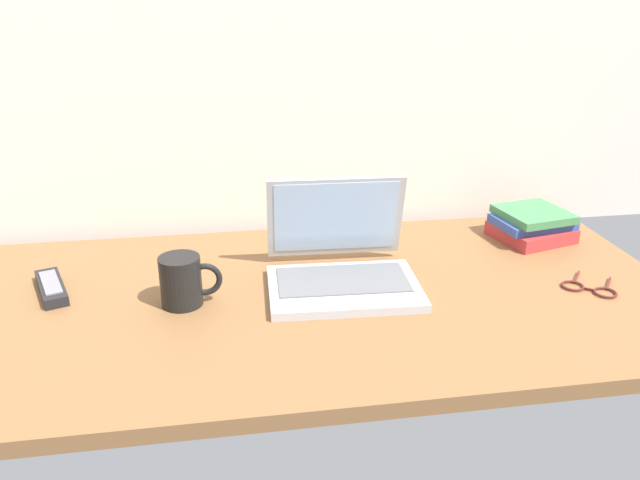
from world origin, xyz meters
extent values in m
cube|color=brown|center=(0.00, 0.00, 0.01)|extent=(1.60, 0.76, 0.03)
cube|color=#B2B5BA|center=(0.10, 0.00, 0.04)|extent=(0.32, 0.23, 0.02)
cube|color=slate|center=(0.10, 0.02, 0.05)|extent=(0.28, 0.15, 0.00)
cube|color=#B2B5BA|center=(0.11, 0.14, 0.14)|extent=(0.30, 0.08, 0.20)
cube|color=#A5C6EA|center=(0.11, 0.13, 0.15)|extent=(0.27, 0.06, 0.17)
cylinder|color=black|center=(-0.23, 0.00, 0.08)|extent=(0.08, 0.08, 0.10)
torus|color=black|center=(-0.18, 0.00, 0.08)|extent=(0.07, 0.01, 0.07)
cube|color=black|center=(-0.50, 0.09, 0.04)|extent=(0.10, 0.17, 0.02)
cube|color=slate|center=(-0.50, 0.09, 0.05)|extent=(0.07, 0.12, 0.00)
torus|color=#591E19|center=(0.58, -0.06, 0.03)|extent=(0.07, 0.07, 0.01)
torus|color=#591E19|center=(0.63, -0.09, 0.03)|extent=(0.07, 0.07, 0.01)
cube|color=#591E19|center=(0.60, -0.08, 0.03)|extent=(0.02, 0.02, 0.00)
cube|color=#591E19|center=(0.61, -0.02, 0.03)|extent=(0.04, 0.05, 0.00)
cube|color=#591E19|center=(0.66, -0.05, 0.03)|extent=(0.04, 0.05, 0.00)
cube|color=#B23333|center=(0.62, 0.22, 0.05)|extent=(0.20, 0.19, 0.03)
cube|color=#334C99|center=(0.62, 0.22, 0.07)|extent=(0.20, 0.15, 0.02)
cube|color=#3F7F4C|center=(0.62, 0.22, 0.09)|extent=(0.18, 0.18, 0.02)
camera|label=1|loc=(-0.14, -1.17, 0.63)|focal=36.08mm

